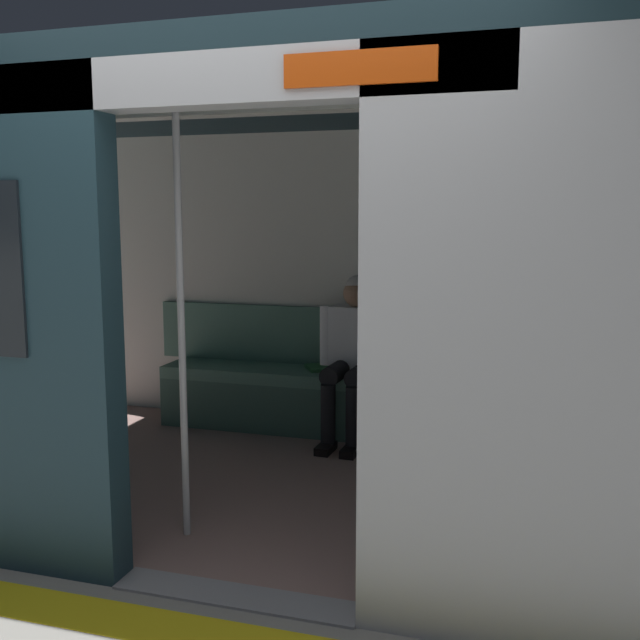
{
  "coord_description": "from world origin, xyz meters",
  "views": [
    {
      "loc": [
        -1.19,
        2.7,
        1.63
      ],
      "look_at": [
        0.03,
        -1.33,
        1.02
      ],
      "focal_mm": 40.97,
      "sensor_mm": 36.0,
      "label": 1
    }
  ],
  "objects_px": {
    "book": "(318,368)",
    "grab_pole_door": "(181,320)",
    "train_car": "(308,224)",
    "bench_seat": "(364,390)",
    "handbag": "(417,366)",
    "grab_pole_far": "(375,329)",
    "person_seated": "(354,347)"
  },
  "relations": [
    {
      "from": "bench_seat",
      "to": "grab_pole_far",
      "type": "distance_m",
      "value": 2.07
    },
    {
      "from": "handbag",
      "to": "grab_pole_far",
      "type": "relative_size",
      "value": 0.12
    },
    {
      "from": "train_car",
      "to": "bench_seat",
      "type": "xyz_separation_m",
      "value": [
        -0.08,
        -1.08,
        -1.22
      ]
    },
    {
      "from": "handbag",
      "to": "bench_seat",
      "type": "bearing_deg",
      "value": 7.53
    },
    {
      "from": "train_car",
      "to": "bench_seat",
      "type": "relative_size",
      "value": 2.03
    },
    {
      "from": "book",
      "to": "grab_pole_door",
      "type": "bearing_deg",
      "value": 54.64
    },
    {
      "from": "train_car",
      "to": "grab_pole_far",
      "type": "height_order",
      "value": "train_car"
    },
    {
      "from": "handbag",
      "to": "grab_pole_far",
      "type": "height_order",
      "value": "grab_pole_far"
    },
    {
      "from": "train_car",
      "to": "book",
      "type": "relative_size",
      "value": 29.09
    },
    {
      "from": "train_car",
      "to": "bench_seat",
      "type": "distance_m",
      "value": 1.63
    },
    {
      "from": "train_car",
      "to": "handbag",
      "type": "relative_size",
      "value": 24.62
    },
    {
      "from": "grab_pole_door",
      "to": "grab_pole_far",
      "type": "height_order",
      "value": "same"
    },
    {
      "from": "bench_seat",
      "to": "grab_pole_far",
      "type": "bearing_deg",
      "value": 104.7
    },
    {
      "from": "grab_pole_far",
      "to": "train_car",
      "type": "bearing_deg",
      "value": -53.83
    },
    {
      "from": "train_car",
      "to": "handbag",
      "type": "bearing_deg",
      "value": -112.16
    },
    {
      "from": "bench_seat",
      "to": "handbag",
      "type": "distance_m",
      "value": 0.43
    },
    {
      "from": "book",
      "to": "grab_pole_far",
      "type": "bearing_deg",
      "value": 81.73
    },
    {
      "from": "bench_seat",
      "to": "grab_pole_door",
      "type": "bearing_deg",
      "value": 75.31
    },
    {
      "from": "grab_pole_door",
      "to": "grab_pole_far",
      "type": "bearing_deg",
      "value": -179.96
    },
    {
      "from": "handbag",
      "to": "grab_pole_door",
      "type": "bearing_deg",
      "value": 65.64
    },
    {
      "from": "person_seated",
      "to": "handbag",
      "type": "distance_m",
      "value": 0.48
    },
    {
      "from": "book",
      "to": "grab_pole_far",
      "type": "xyz_separation_m",
      "value": [
        -0.87,
        1.95,
        0.63
      ]
    },
    {
      "from": "bench_seat",
      "to": "person_seated",
      "type": "bearing_deg",
      "value": 37.35
    },
    {
      "from": "bench_seat",
      "to": "grab_pole_door",
      "type": "xyz_separation_m",
      "value": [
        0.49,
        1.86,
        0.75
      ]
    },
    {
      "from": "bench_seat",
      "to": "book",
      "type": "relative_size",
      "value": 14.35
    },
    {
      "from": "handbag",
      "to": "book",
      "type": "relative_size",
      "value": 1.18
    },
    {
      "from": "grab_pole_door",
      "to": "book",
      "type": "bearing_deg",
      "value": -93.0
    },
    {
      "from": "person_seated",
      "to": "grab_pole_far",
      "type": "distance_m",
      "value": 1.94
    },
    {
      "from": "person_seated",
      "to": "grab_pole_far",
      "type": "height_order",
      "value": "grab_pole_far"
    },
    {
      "from": "train_car",
      "to": "grab_pole_door",
      "type": "height_order",
      "value": "train_car"
    },
    {
      "from": "train_car",
      "to": "book",
      "type": "xyz_separation_m",
      "value": [
        0.3,
        -1.17,
        -1.09
      ]
    },
    {
      "from": "grab_pole_door",
      "to": "train_car",
      "type": "bearing_deg",
      "value": -117.41
    }
  ]
}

